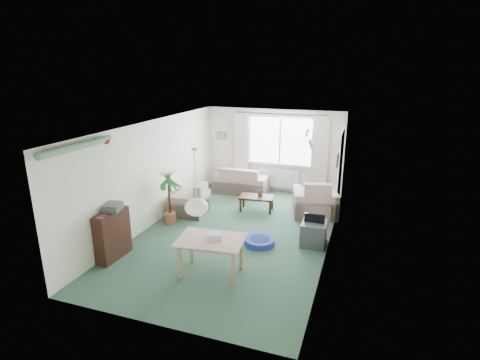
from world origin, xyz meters
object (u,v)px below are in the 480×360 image
(armchair_corner, at_px, (315,197))
(coffee_table, at_px, (257,203))
(dining_table, at_px, (211,257))
(armchair_left, at_px, (189,198))
(bookshelf, at_px, (113,235))
(tv_cube, at_px, (314,234))
(houseplant, at_px, (169,195))
(pet_bed, at_px, (260,241))
(sofa, at_px, (242,179))

(armchair_corner, bearing_deg, coffee_table, -5.98)
(coffee_table, bearing_deg, dining_table, -87.71)
(armchair_left, relative_size, bookshelf, 0.93)
(bookshelf, distance_m, tv_cube, 3.98)
(tv_cube, bearing_deg, houseplant, 178.83)
(armchair_left, height_order, dining_table, armchair_left)
(bookshelf, relative_size, pet_bed, 1.49)
(pet_bed, bearing_deg, coffee_table, 108.66)
(armchair_left, xyz_separation_m, tv_cube, (3.20, -0.73, -0.14))
(houseplant, relative_size, tv_cube, 2.52)
(coffee_table, height_order, dining_table, dining_table)
(sofa, xyz_separation_m, dining_table, (0.96, -4.47, -0.06))
(coffee_table, distance_m, dining_table, 3.20)
(dining_table, relative_size, pet_bed, 1.65)
(dining_table, xyz_separation_m, tv_cube, (1.53, 1.74, -0.08))
(houseplant, height_order, tv_cube, houseplant)
(dining_table, height_order, tv_cube, dining_table)
(pet_bed, bearing_deg, sofa, 115.17)
(armchair_left, bearing_deg, houseplant, -17.06)
(sofa, relative_size, tv_cube, 2.84)
(armchair_left, height_order, pet_bed, armchair_left)
(armchair_corner, height_order, bookshelf, bookshelf)
(sofa, bearing_deg, armchair_left, 70.20)
(coffee_table, height_order, tv_cube, tv_cube)
(bookshelf, xyz_separation_m, dining_table, (2.01, 0.06, -0.14))
(armchair_left, relative_size, pet_bed, 1.38)
(sofa, bearing_deg, pet_bed, 114.72)
(bookshelf, relative_size, houseplant, 0.69)
(armchair_left, distance_m, tv_cube, 3.28)
(armchair_corner, xyz_separation_m, coffee_table, (-1.44, -0.22, -0.27))
(sofa, xyz_separation_m, bookshelf, (-1.04, -4.53, 0.09))
(dining_table, bearing_deg, bookshelf, -178.25)
(sofa, distance_m, bookshelf, 4.65)
(bookshelf, relative_size, dining_table, 0.90)
(tv_cube, bearing_deg, sofa, 131.81)
(houseplant, bearing_deg, armchair_corner, 27.84)
(sofa, xyz_separation_m, armchair_corner, (2.27, -1.05, 0.08))
(armchair_corner, bearing_deg, sofa, -39.45)
(coffee_table, height_order, houseplant, houseplant)
(armchair_left, xyz_separation_m, dining_table, (1.67, -2.47, -0.06))
(armchair_corner, height_order, armchair_left, armchair_corner)
(armchair_corner, height_order, tv_cube, armchair_corner)
(dining_table, bearing_deg, tv_cube, 48.66)
(sofa, height_order, armchair_corner, armchair_corner)
(tv_cube, bearing_deg, bookshelf, -153.70)
(tv_cube, bearing_deg, armchair_left, 166.49)
(bookshelf, bearing_deg, armchair_corner, 48.27)
(houseplant, xyz_separation_m, dining_table, (1.82, -1.77, -0.36))
(coffee_table, distance_m, bookshelf, 3.77)
(pet_bed, bearing_deg, bookshelf, -149.85)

